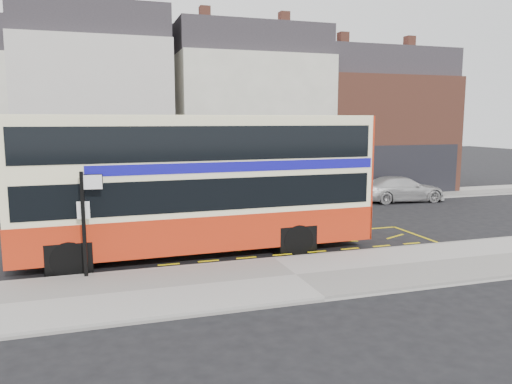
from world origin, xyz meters
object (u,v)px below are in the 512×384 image
object	(u,v)px
double_decker_bus	(200,182)
street_tree_right	(301,135)
car_grey	(137,206)
bus_stop_post	(86,214)
car_silver	(70,204)
car_white	(401,189)

from	to	relation	value
double_decker_bus	street_tree_right	distance (m)	12.13
car_grey	street_tree_right	size ratio (longest dim) A/B	0.70
bus_stop_post	car_silver	size ratio (longest dim) A/B	0.69
bus_stop_post	street_tree_right	world-z (taller)	street_tree_right
car_grey	car_white	world-z (taller)	car_white
bus_stop_post	car_white	size ratio (longest dim) A/B	0.62
car_grey	car_white	xyz separation A→B (m)	(15.20, 0.81, 0.07)
bus_stop_post	street_tree_right	distance (m)	16.17
street_tree_right	double_decker_bus	bearing A→B (deg)	-129.80
bus_stop_post	car_silver	distance (m)	9.92
car_silver	car_white	world-z (taller)	car_silver
car_silver	street_tree_right	bearing A→B (deg)	-100.41
car_silver	car_grey	bearing A→B (deg)	-121.43
double_decker_bus	car_silver	bearing A→B (deg)	120.06
car_white	street_tree_right	world-z (taller)	street_tree_right
double_decker_bus	car_white	distance (m)	15.77
car_white	street_tree_right	xyz separation A→B (m)	(-5.82, 1.39, 3.18)
bus_stop_post	car_silver	xyz separation A→B (m)	(-0.96, 9.79, -1.24)
double_decker_bus	car_grey	size ratio (longest dim) A/B	3.04
double_decker_bus	car_grey	xyz separation A→B (m)	(-1.66, 7.06, -1.91)
car_white	street_tree_right	distance (m)	6.78
double_decker_bus	bus_stop_post	world-z (taller)	double_decker_bus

